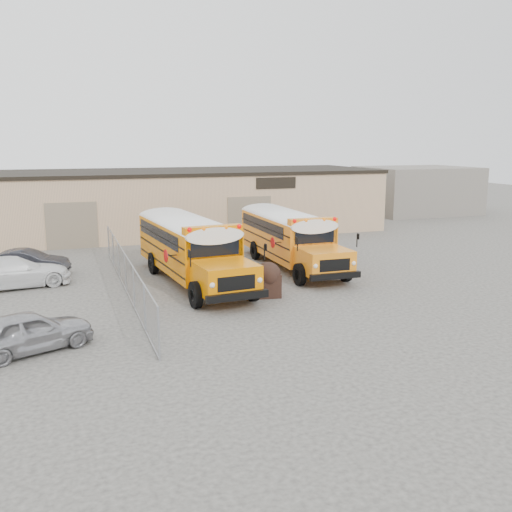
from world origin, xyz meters
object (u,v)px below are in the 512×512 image
object	(u,v)px
school_bus_right	(252,219)
car_silver	(28,332)
car_dark	(27,263)
school_bus_left	(155,226)
car_white	(14,272)
tarp_bundle	(268,279)

from	to	relation	value
school_bus_right	car_silver	distance (m)	20.75
car_silver	car_dark	world-z (taller)	car_silver
school_bus_left	car_dark	world-z (taller)	school_bus_left
car_white	school_bus_left	bearing A→B (deg)	-65.35
tarp_bundle	car_white	world-z (taller)	tarp_bundle
school_bus_left	car_white	size ratio (longest dim) A/B	2.21
tarp_bundle	car_dark	bearing A→B (deg)	142.84
tarp_bundle	car_silver	xyz separation A→B (m)	(-9.78, -3.86, -0.10)
school_bus_right	car_white	distance (m)	15.70
tarp_bundle	car_silver	bearing A→B (deg)	-158.47
school_bus_right	school_bus_left	bearing A→B (deg)	-167.48
school_bus_left	car_silver	size ratio (longest dim) A/B	2.74
car_white	car_dark	bearing A→B (deg)	-21.09
car_silver	school_bus_right	bearing A→B (deg)	-62.31
school_bus_right	car_white	world-z (taller)	school_bus_right
tarp_bundle	car_dark	xyz separation A→B (m)	(-10.31, 7.82, -0.12)
car_dark	school_bus_left	bearing A→B (deg)	-54.69
school_bus_right	car_white	bearing A→B (deg)	-154.71
school_bus_right	car_white	xyz separation A→B (m)	(-14.16, -6.69, -1.05)
car_silver	car_white	distance (m)	9.35
school_bus_right	car_silver	xyz separation A→B (m)	(-13.17, -15.99, -1.08)
school_bus_right	car_dark	bearing A→B (deg)	-162.51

